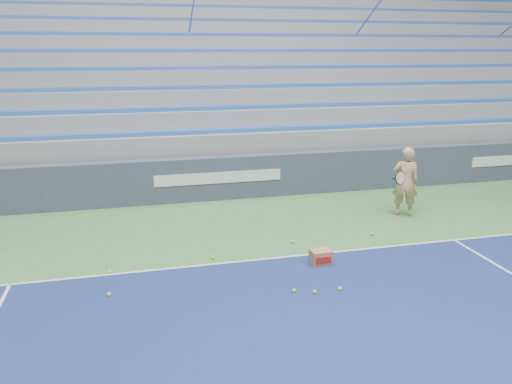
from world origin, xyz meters
TOP-DOWN VIEW (x-y plane):
  - sponsor_barrier at (0.00, 15.88)m, footprint 30.00×0.32m
  - bleachers at (0.00, 21.60)m, footprint 31.00×9.15m
  - tennis_player at (3.93, 13.58)m, footprint 0.95×0.91m
  - ball_box at (1.10, 11.45)m, footprint 0.37×0.30m
  - tennis_ball_0 at (0.60, 10.42)m, footprint 0.07×0.07m
  - tennis_ball_1 at (1.03, 10.42)m, footprint 0.07×0.07m
  - tennis_ball_2 at (2.64, 12.55)m, footprint 0.07×0.07m
  - tennis_ball_3 at (-0.74, 12.14)m, footprint 0.07×0.07m
  - tennis_ball_4 at (0.92, 12.54)m, footprint 0.07×0.07m
  - tennis_ball_5 at (0.30, 10.53)m, footprint 0.07×0.07m
  - tennis_ball_6 at (-2.53, 11.10)m, footprint 0.07×0.07m
  - tennis_ball_7 at (-2.55, 11.96)m, footprint 0.07×0.07m

SIDE VIEW (x-z plane):
  - tennis_ball_0 at x=0.60m, z-range 0.00..0.07m
  - tennis_ball_1 at x=1.03m, z-range 0.00..0.07m
  - tennis_ball_2 at x=2.64m, z-range 0.00..0.07m
  - tennis_ball_3 at x=-0.74m, z-range 0.00..0.07m
  - tennis_ball_4 at x=0.92m, z-range 0.00..0.07m
  - tennis_ball_5 at x=0.30m, z-range 0.00..0.07m
  - tennis_ball_6 at x=-2.53m, z-range 0.00..0.07m
  - tennis_ball_7 at x=-2.55m, z-range 0.00..0.07m
  - ball_box at x=1.10m, z-range 0.00..0.27m
  - sponsor_barrier at x=0.00m, z-range 0.00..1.10m
  - tennis_player at x=3.93m, z-range 0.00..1.60m
  - bleachers at x=0.00m, z-range -1.29..6.01m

